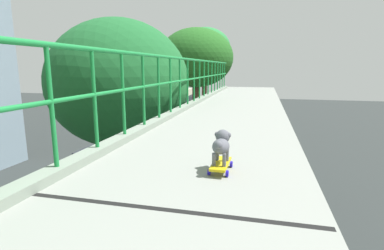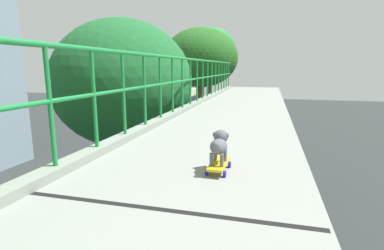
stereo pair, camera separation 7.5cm
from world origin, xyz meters
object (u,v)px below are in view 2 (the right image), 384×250
object	(u,v)px
car_grey_seventh	(175,147)
city_bus	(177,105)
car_white_sixth	(98,160)
toy_skateboard	(219,165)
car_silver_fifth	(130,184)
small_dog	(219,144)

from	to	relation	value
car_grey_seventh	city_bus	size ratio (longest dim) A/B	0.37
car_white_sixth	toy_skateboard	world-z (taller)	toy_skateboard
car_grey_seventh	toy_skateboard	bearing A→B (deg)	-70.46
car_white_sixth	car_grey_seventh	bearing A→B (deg)	46.88
car_grey_seventh	toy_skateboard	xyz separation A→B (m)	(5.80, -16.35, 4.58)
car_grey_seventh	city_bus	bearing A→B (deg)	106.96
car_silver_fifth	city_bus	size ratio (longest dim) A/B	0.40
car_silver_fifth	car_white_sixth	size ratio (longest dim) A/B	1.06
small_dog	toy_skateboard	bearing A→B (deg)	-94.53
city_bus	small_dog	distance (m)	30.10
car_silver_fifth	car_grey_seventh	bearing A→B (deg)	89.64
car_silver_fifth	small_dog	world-z (taller)	small_dog
toy_skateboard	city_bus	bearing A→B (deg)	108.46
car_white_sixth	small_dog	distance (m)	16.35
city_bus	car_white_sixth	bearing A→B (deg)	-89.95
car_grey_seventh	small_dog	xyz separation A→B (m)	(5.80, -16.34, 4.79)
car_white_sixth	small_dog	size ratio (longest dim) A/B	11.37
car_grey_seventh	city_bus	world-z (taller)	city_bus
small_dog	car_white_sixth	bearing A→B (deg)	127.25
car_white_sixth	toy_skateboard	xyz separation A→B (m)	(9.46, -12.45, 4.61)
toy_skateboard	small_dog	xyz separation A→B (m)	(0.00, 0.01, 0.21)
city_bus	toy_skateboard	size ratio (longest dim) A/B	24.92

